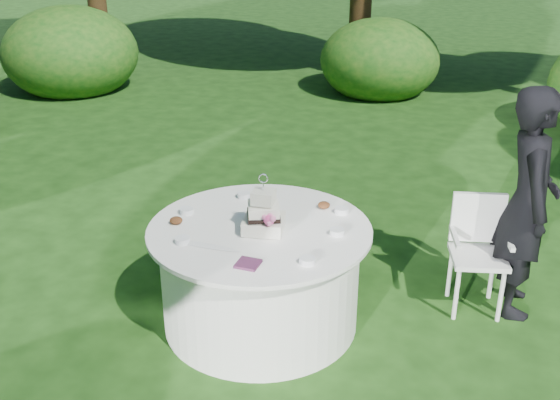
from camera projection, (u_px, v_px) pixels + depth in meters
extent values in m
plane|color=#14330D|center=(261.00, 321.00, 4.84)|extent=(80.00, 80.00, 0.00)
cube|color=#4C203F|center=(248.00, 264.00, 4.04)|extent=(0.14, 0.14, 0.02)
ellipsoid|color=silver|center=(206.00, 246.00, 4.26)|extent=(0.48, 0.07, 0.01)
imported|color=black|center=(528.00, 203.00, 4.68)|extent=(0.50, 0.68, 1.71)
cylinder|color=white|center=(260.00, 277.00, 4.69)|extent=(1.40, 1.40, 0.74)
cylinder|color=white|center=(260.00, 229.00, 4.53)|extent=(1.56, 1.56, 0.03)
cube|color=white|center=(264.00, 224.00, 4.46)|extent=(0.32, 0.32, 0.09)
cube|color=white|center=(264.00, 210.00, 4.42)|extent=(0.27, 0.27, 0.09)
cube|color=beige|center=(263.00, 197.00, 4.38)|extent=(0.16, 0.16, 0.09)
cube|color=black|center=(264.00, 215.00, 4.44)|extent=(0.29, 0.29, 0.03)
sphere|color=#DC4089|center=(269.00, 220.00, 4.32)|extent=(0.07, 0.07, 0.07)
cylinder|color=white|center=(263.00, 187.00, 4.35)|extent=(0.01, 0.01, 0.05)
torus|color=white|center=(263.00, 178.00, 4.33)|extent=(0.07, 0.02, 0.07)
cube|color=silver|center=(478.00, 257.00, 4.81)|extent=(0.48, 0.48, 0.04)
cube|color=white|center=(478.00, 217.00, 4.88)|extent=(0.39, 0.13, 0.39)
cylinder|color=silver|center=(456.00, 294.00, 4.78)|extent=(0.03, 0.03, 0.42)
cylinder|color=silver|center=(501.00, 296.00, 4.75)|extent=(0.03, 0.03, 0.42)
cylinder|color=white|center=(450.00, 272.00, 5.07)|extent=(0.03, 0.03, 0.42)
cylinder|color=silver|center=(492.00, 274.00, 5.04)|extent=(0.03, 0.03, 0.42)
cube|color=silver|center=(455.00, 237.00, 4.76)|extent=(0.12, 0.35, 0.03)
cube|color=silver|center=(507.00, 239.00, 4.73)|extent=(0.12, 0.35, 0.03)
cylinder|color=white|center=(182.00, 240.00, 4.30)|extent=(0.10, 0.10, 0.04)
cylinder|color=white|center=(307.00, 261.00, 4.05)|extent=(0.10, 0.10, 0.04)
cylinder|color=white|center=(341.00, 210.00, 4.73)|extent=(0.10, 0.10, 0.04)
cylinder|color=white|center=(186.00, 211.00, 4.72)|extent=(0.10, 0.10, 0.04)
cylinder|color=white|center=(244.00, 195.00, 4.98)|extent=(0.10, 0.10, 0.04)
cylinder|color=white|center=(337.00, 232.00, 4.41)|extent=(0.10, 0.10, 0.04)
ellipsoid|color=#562D16|center=(176.00, 220.00, 4.57)|extent=(0.09, 0.09, 0.05)
ellipsoid|color=#562D16|center=(324.00, 205.00, 4.80)|extent=(0.09, 0.09, 0.05)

